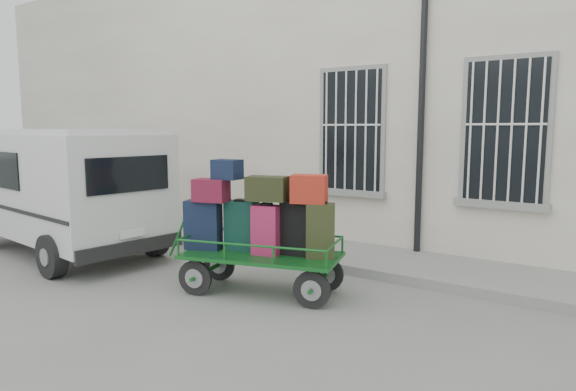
# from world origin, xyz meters

# --- Properties ---
(ground) EXTENTS (80.00, 80.00, 0.00)m
(ground) POSITION_xyz_m (0.00, 0.00, 0.00)
(ground) COLOR slate
(ground) RESTS_ON ground
(building) EXTENTS (24.00, 5.15, 6.00)m
(building) POSITION_xyz_m (0.00, 5.50, 3.00)
(building) COLOR beige
(building) RESTS_ON ground
(sidewalk) EXTENTS (24.00, 1.70, 0.15)m
(sidewalk) POSITION_xyz_m (0.00, 2.20, 0.07)
(sidewalk) COLOR gray
(sidewalk) RESTS_ON ground
(luggage_cart) EXTENTS (2.60, 1.55, 1.87)m
(luggage_cart) POSITION_xyz_m (-0.19, -0.09, 0.93)
(luggage_cart) COLOR black
(luggage_cart) RESTS_ON ground
(van) EXTENTS (4.73, 2.48, 2.28)m
(van) POSITION_xyz_m (-4.63, -0.27, 1.31)
(van) COLOR silver
(van) RESTS_ON ground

